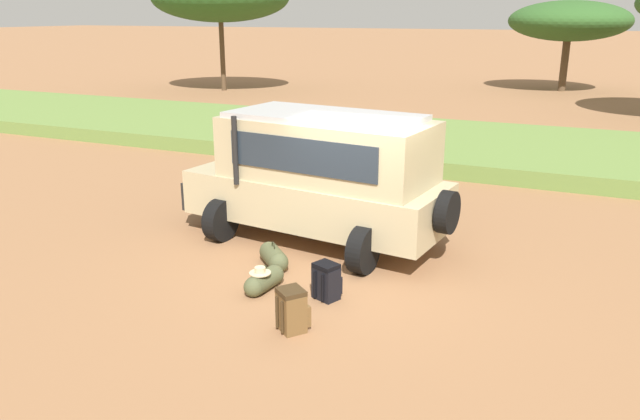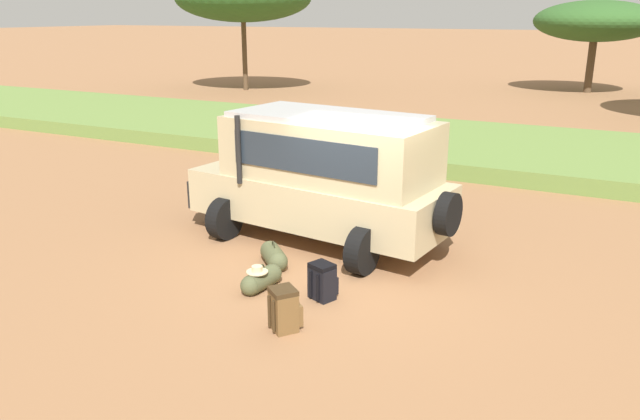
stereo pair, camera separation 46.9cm
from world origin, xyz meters
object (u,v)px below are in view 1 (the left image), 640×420
object	(u,v)px
duffel_bag_soft_canvas	(274,257)
acacia_tree_left_mid	(569,21)
duffel_bag_low_black_case	(264,280)
backpack_cluster_center	(292,310)
backpack_beside_front_wheel	(327,281)
safari_vehicle	(320,175)

from	to	relation	value
duffel_bag_soft_canvas	acacia_tree_left_mid	distance (m)	29.06
duffel_bag_soft_canvas	acacia_tree_left_mid	xyz separation A→B (m)	(2.79, 28.71, 3.55)
duffel_bag_low_black_case	duffel_bag_soft_canvas	xyz separation A→B (m)	(-0.32, 0.92, 0.01)
backpack_cluster_center	duffel_bag_soft_canvas	world-z (taller)	backpack_cluster_center
duffel_bag_low_black_case	acacia_tree_left_mid	world-z (taller)	acacia_tree_left_mid
backpack_beside_front_wheel	duffel_bag_low_black_case	size ratio (longest dim) A/B	0.67
backpack_beside_front_wheel	backpack_cluster_center	bearing A→B (deg)	-91.96
duffel_bag_low_black_case	duffel_bag_soft_canvas	distance (m)	0.98
backpack_cluster_center	acacia_tree_left_mid	distance (m)	30.83
safari_vehicle	backpack_cluster_center	xyz separation A→B (m)	(1.09, -3.40, -1.00)
backpack_beside_front_wheel	backpack_cluster_center	xyz separation A→B (m)	(-0.04, -1.10, 0.02)
backpack_cluster_center	duffel_bag_soft_canvas	size ratio (longest dim) A/B	0.82
duffel_bag_low_black_case	backpack_cluster_center	bearing A→B (deg)	-44.90
safari_vehicle	acacia_tree_left_mid	world-z (taller)	acacia_tree_left_mid
backpack_beside_front_wheel	backpack_cluster_center	distance (m)	1.10
safari_vehicle	duffel_bag_low_black_case	distance (m)	2.67
safari_vehicle	backpack_cluster_center	size ratio (longest dim) A/B	8.98
safari_vehicle	duffel_bag_low_black_case	bearing A→B (deg)	-87.39
duffel_bag_low_black_case	acacia_tree_left_mid	size ratio (longest dim) A/B	0.14
safari_vehicle	backpack_cluster_center	bearing A→B (deg)	-72.25
safari_vehicle	backpack_beside_front_wheel	world-z (taller)	safari_vehicle
backpack_beside_front_wheel	duffel_bag_soft_canvas	bearing A→B (deg)	149.31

